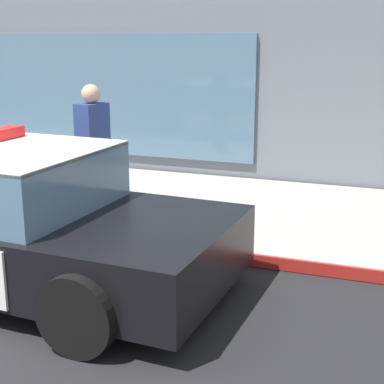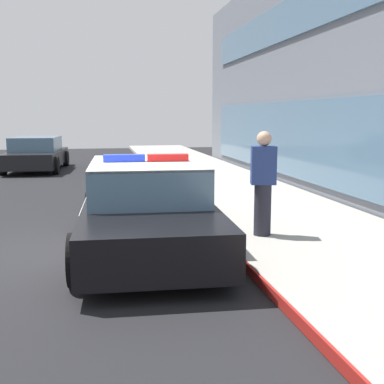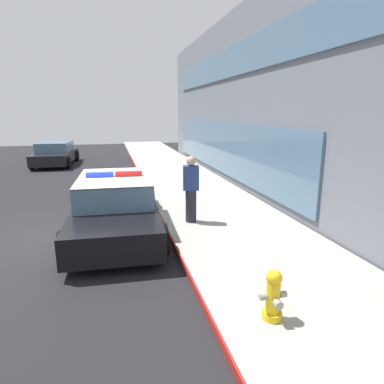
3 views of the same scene
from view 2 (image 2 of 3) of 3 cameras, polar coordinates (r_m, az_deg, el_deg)
The scene contains 6 objects.
ground at distance 7.90m, azimuth -14.30°, elevation -6.76°, with size 48.00×48.00×0.00m, color black.
sidewalk at distance 8.66m, azimuth 14.26°, elevation -4.85°, with size 48.00×3.39×0.15m, color #A39E93.
curb_red_paint at distance 8.09m, azimuth 3.19°, elevation -5.55°, with size 28.80×0.04×0.14m, color maroon.
police_cruiser at distance 7.74m, azimuth -5.30°, elevation -1.66°, with size 4.97×2.32×1.49m.
car_far_lane at distance 19.64m, azimuth -17.86°, elevation 4.30°, with size 4.47×2.25×1.29m.
pedestrian_on_sidewalk at distance 7.97m, azimuth 8.38°, elevation 1.01°, with size 0.34×0.45×1.71m.
Camera 2 is at (7.59, 0.50, 2.11)m, focal length 45.24 mm.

